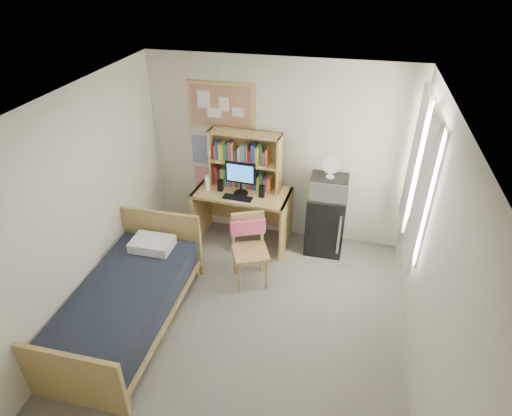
% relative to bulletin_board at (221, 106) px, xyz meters
% --- Properties ---
extents(floor, '(3.60, 4.20, 0.02)m').
position_rel_bulletin_board_xyz_m(floor, '(0.78, -2.08, -1.93)').
color(floor, gray).
rests_on(floor, ground).
extents(ceiling, '(3.60, 4.20, 0.02)m').
position_rel_bulletin_board_xyz_m(ceiling, '(0.78, -2.08, 0.68)').
color(ceiling, silver).
rests_on(ceiling, wall_back).
extents(wall_back, '(3.60, 0.04, 2.60)m').
position_rel_bulletin_board_xyz_m(wall_back, '(0.78, 0.02, -0.62)').
color(wall_back, silver).
rests_on(wall_back, floor).
extents(wall_left, '(0.04, 4.20, 2.60)m').
position_rel_bulletin_board_xyz_m(wall_left, '(-1.02, -2.08, -0.62)').
color(wall_left, silver).
rests_on(wall_left, floor).
extents(wall_right, '(0.04, 4.20, 2.60)m').
position_rel_bulletin_board_xyz_m(wall_right, '(2.58, -2.08, -0.62)').
color(wall_right, silver).
rests_on(wall_right, floor).
extents(window_unit, '(0.10, 1.40, 1.70)m').
position_rel_bulletin_board_xyz_m(window_unit, '(2.53, -0.88, -0.32)').
color(window_unit, white).
rests_on(window_unit, wall_right).
extents(curtain_left, '(0.04, 0.55, 1.70)m').
position_rel_bulletin_board_xyz_m(curtain_left, '(2.50, -1.28, -0.32)').
color(curtain_left, white).
rests_on(curtain_left, wall_right).
extents(curtain_right, '(0.04, 0.55, 1.70)m').
position_rel_bulletin_board_xyz_m(curtain_right, '(2.50, -0.48, -0.32)').
color(curtain_right, white).
rests_on(curtain_right, wall_right).
extents(bulletin_board, '(0.94, 0.03, 0.64)m').
position_rel_bulletin_board_xyz_m(bulletin_board, '(0.00, 0.00, 0.00)').
color(bulletin_board, '#A57557').
rests_on(bulletin_board, wall_back).
extents(poster_wave, '(0.30, 0.01, 0.42)m').
position_rel_bulletin_board_xyz_m(poster_wave, '(-0.32, 0.01, -0.67)').
color(poster_wave, '#243E91').
rests_on(poster_wave, wall_back).
extents(poster_japan, '(0.28, 0.01, 0.36)m').
position_rel_bulletin_board_xyz_m(poster_japan, '(-0.32, 0.01, -1.14)').
color(poster_japan, red).
rests_on(poster_japan, wall_back).
extents(desk, '(1.36, 0.75, 0.83)m').
position_rel_bulletin_board_xyz_m(desk, '(0.36, -0.33, -1.51)').
color(desk, tan).
rests_on(desk, floor).
extents(desk_chair, '(0.62, 0.62, 0.95)m').
position_rel_bulletin_board_xyz_m(desk_chair, '(0.68, -1.20, -1.45)').
color(desk_chair, tan).
rests_on(desk_chair, floor).
extents(mini_fridge, '(0.52, 0.52, 0.88)m').
position_rel_bulletin_board_xyz_m(mini_fridge, '(1.54, -0.26, -1.48)').
color(mini_fridge, black).
rests_on(mini_fridge, floor).
extents(bed, '(1.02, 2.03, 0.56)m').
position_rel_bulletin_board_xyz_m(bed, '(-0.49, -2.25, -1.64)').
color(bed, black).
rests_on(bed, floor).
extents(hutch, '(1.01, 0.32, 0.82)m').
position_rel_bulletin_board_xyz_m(hutch, '(0.37, -0.18, -0.68)').
color(hutch, tan).
rests_on(hutch, desk).
extents(monitor, '(0.42, 0.06, 0.45)m').
position_rel_bulletin_board_xyz_m(monitor, '(0.36, -0.39, -0.87)').
color(monitor, black).
rests_on(monitor, desk).
extents(keyboard, '(0.41, 0.15, 0.02)m').
position_rel_bulletin_board_xyz_m(keyboard, '(0.35, -0.53, -1.08)').
color(keyboard, black).
rests_on(keyboard, desk).
extents(speaker_left, '(0.07, 0.07, 0.17)m').
position_rel_bulletin_board_xyz_m(speaker_left, '(0.06, -0.37, -1.01)').
color(speaker_left, black).
rests_on(speaker_left, desk).
extents(speaker_right, '(0.07, 0.07, 0.17)m').
position_rel_bulletin_board_xyz_m(speaker_right, '(0.65, -0.41, -1.01)').
color(speaker_right, black).
rests_on(speaker_right, desk).
extents(water_bottle, '(0.07, 0.07, 0.22)m').
position_rel_bulletin_board_xyz_m(water_bottle, '(-0.13, -0.40, -0.98)').
color(water_bottle, white).
rests_on(water_bottle, desk).
extents(hoodie, '(0.46, 0.30, 0.21)m').
position_rel_bulletin_board_xyz_m(hoodie, '(0.60, -1.02, -1.18)').
color(hoodie, '#E9587C').
rests_on(hoodie, desk_chair).
extents(microwave, '(0.49, 0.38, 0.29)m').
position_rel_bulletin_board_xyz_m(microwave, '(1.54, -0.28, -0.90)').
color(microwave, silver).
rests_on(microwave, mini_fridge).
extents(desk_fan, '(0.22, 0.22, 0.28)m').
position_rel_bulletin_board_xyz_m(desk_fan, '(1.54, -0.28, -0.62)').
color(desk_fan, white).
rests_on(desk_fan, microwave).
extents(pillow, '(0.50, 0.35, 0.12)m').
position_rel_bulletin_board_xyz_m(pillow, '(-0.49, -1.50, -1.30)').
color(pillow, white).
rests_on(pillow, bed).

